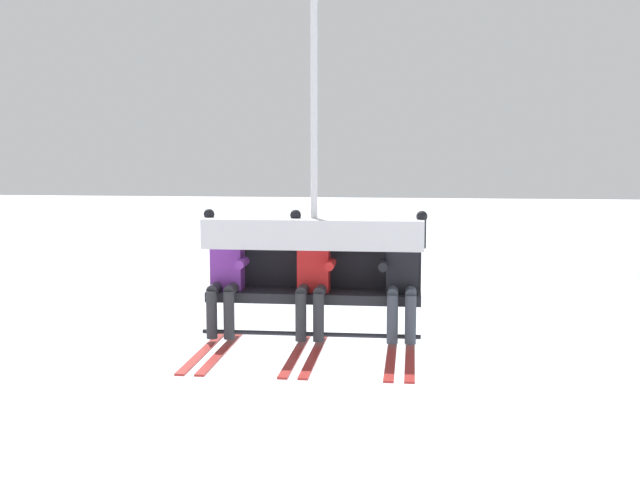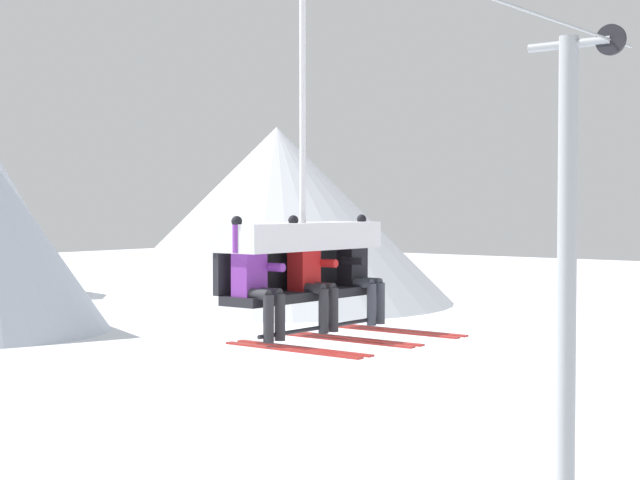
# 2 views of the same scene
# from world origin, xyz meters

# --- Properties ---
(mountain_peak_east) EXTENTS (22.76, 22.76, 11.30)m
(mountain_peak_east) POSITION_xyz_m (39.41, 33.53, 5.65)
(mountain_peak_east) COLOR white
(mountain_peak_east) RESTS_ON ground_plane
(lift_tower_far) EXTENTS (0.36, 1.88, 9.51)m
(lift_tower_far) POSITION_xyz_m (8.68, -0.02, 4.93)
(lift_tower_far) COLOR #9EA3A8
(lift_tower_far) RESTS_ON ground_plane
(chairlift_chair) EXTENTS (2.23, 0.74, 4.39)m
(chairlift_chair) POSITION_xyz_m (-0.11, -0.73, 5.82)
(chairlift_chair) COLOR #232328
(skier_purple) EXTENTS (0.48, 1.70, 1.34)m
(skier_purple) POSITION_xyz_m (-1.02, -0.94, 5.49)
(skier_purple) COLOR purple
(skier_red) EXTENTS (0.48, 1.70, 1.34)m
(skier_red) POSITION_xyz_m (-0.12, -0.94, 5.49)
(skier_red) COLOR red
(skier_black) EXTENTS (0.48, 1.70, 1.34)m
(skier_black) POSITION_xyz_m (0.79, -0.94, 5.49)
(skier_black) COLOR black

